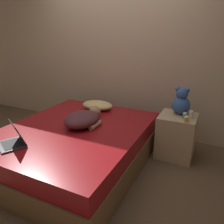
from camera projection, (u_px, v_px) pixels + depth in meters
The scene contains 11 objects.
ground_plane at pixel (77, 161), 2.84m from camera, with size 12.00×12.00×0.00m, color brown.
wall_back at pixel (118, 51), 3.48m from camera, with size 8.00×0.06×2.60m.
bed at pixel (76, 145), 2.76m from camera, with size 1.63×1.99×0.48m.
nightstand at pixel (176, 136), 2.89m from camera, with size 0.46×0.46×0.58m.
pillow at pixel (97, 105), 3.31m from camera, with size 0.48×0.33×0.12m.
person_lying at pixel (84, 118), 2.72m from camera, with size 0.41×0.65×0.18m.
laptop at pixel (14, 140), 2.24m from camera, with size 0.37×0.35×0.24m.
teddy_bear at pixel (181, 103), 2.81m from camera, with size 0.23×0.23×0.36m.
bottle_clear at pixel (191, 115), 2.67m from camera, with size 0.04×0.04×0.10m.
bottle_amber at pixel (186, 119), 2.59m from camera, with size 0.06×0.06×0.07m.
bottle_green at pixel (185, 116), 2.68m from camera, with size 0.05×0.05×0.08m.
Camera 1 is at (1.48, -2.01, 1.56)m, focal length 35.00 mm.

